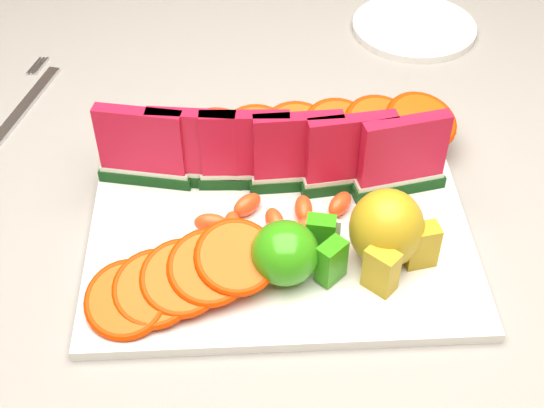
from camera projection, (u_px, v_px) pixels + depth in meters
table at (227, 249)px, 0.94m from camera, size 1.40×0.90×0.75m
tablecloth at (224, 213)px, 0.89m from camera, size 1.53×1.03×0.20m
platter at (280, 232)px, 0.80m from camera, size 0.40×0.30×0.01m
apple_cluster at (292, 252)px, 0.73m from camera, size 0.10×0.08×0.06m
pear_cluster at (388, 232)px, 0.74m from camera, size 0.10×0.11×0.08m
side_plate at (414, 27)px, 1.11m from camera, size 0.19×0.19×0.01m
fork at (27, 101)px, 0.98m from camera, size 0.06×0.19×0.00m
watermelon_row at (271, 153)px, 0.82m from camera, size 0.39×0.07×0.10m
orange_fan_front at (182, 278)px, 0.72m from camera, size 0.20×0.13×0.05m
orange_fan_back at (298, 131)px, 0.88m from camera, size 0.39×0.12×0.05m
tangerine_segments at (286, 217)px, 0.79m from camera, size 0.19×0.07×0.02m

